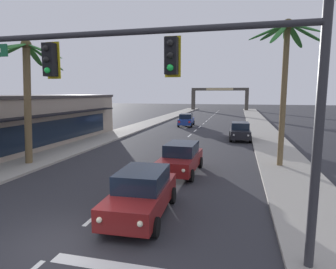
{
  "coord_description": "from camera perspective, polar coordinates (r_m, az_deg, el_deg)",
  "views": [
    {
      "loc": [
        4.91,
        -6.83,
        4.42
      ],
      "look_at": [
        1.24,
        8.0,
        2.2
      ],
      "focal_mm": 30.5,
      "sensor_mm": 36.0,
      "label": 1
    }
  ],
  "objects": [
    {
      "name": "town_gateway_arch",
      "position": [
        75.61,
        10.26,
        7.67
      ],
      "size": [
        14.55,
        0.9,
        5.78
      ],
      "color": "#423D38",
      "rests_on": "ground"
    },
    {
      "name": "storefront_strip_left",
      "position": [
        25.37,
        -30.3,
        1.95
      ],
      "size": [
        8.08,
        24.95,
        4.24
      ],
      "color": "gray",
      "rests_on": "ground"
    },
    {
      "name": "sedan_parked_nearest_kerb",
      "position": [
        27.94,
        14.18,
        0.68
      ],
      "size": [
        2.07,
        4.5,
        1.68
      ],
      "color": "black",
      "rests_on": "ground"
    },
    {
      "name": "palm_left_second",
      "position": [
        19.12,
        -26.36,
        9.5
      ],
      "size": [
        4.88,
        4.76,
        7.53
      ],
      "color": "brown",
      "rests_on": "ground"
    },
    {
      "name": "lane_markings",
      "position": [
        27.04,
        4.19,
        -1.15
      ],
      "size": [
        4.28,
        86.97,
        0.01
      ],
      "color": "silver",
      "rests_on": "ground"
    },
    {
      "name": "ground_plane",
      "position": [
        9.5,
        -20.49,
        -20.0
      ],
      "size": [
        220.0,
        220.0,
        0.0
      ],
      "primitive_type": "plane",
      "color": "#2D2D33"
    },
    {
      "name": "sedan_lead_at_stop_bar",
      "position": [
        10.56,
        -5.28,
        -11.51
      ],
      "size": [
        2.08,
        4.5,
        1.68
      ],
      "color": "maroon",
      "rests_on": "ground"
    },
    {
      "name": "traffic_signal_mast",
      "position": [
        7.43,
        1.66,
        11.42
      ],
      "size": [
        10.72,
        0.41,
        6.93
      ],
      "color": "#2D2D33",
      "rests_on": "ground"
    },
    {
      "name": "sedan_third_in_queue",
      "position": [
        15.91,
        2.62,
        -4.7
      ],
      "size": [
        2.04,
        4.49,
        1.68
      ],
      "color": "maroon",
      "rests_on": "ground"
    },
    {
      "name": "sedan_oncoming_far",
      "position": [
        38.54,
        3.67,
        2.94
      ],
      "size": [
        2.14,
        4.52,
        1.68
      ],
      "color": "navy",
      "rests_on": "ground"
    },
    {
      "name": "sidewalk_right",
      "position": [
        27.34,
        19.78,
        -1.38
      ],
      "size": [
        3.2,
        110.0,
        0.14
      ],
      "primitive_type": "cube",
      "color": "#9E998E",
      "rests_on": "ground"
    },
    {
      "name": "sidewalk_left",
      "position": [
        30.01,
        -11.33,
        -0.23
      ],
      "size": [
        3.2,
        110.0,
        0.14
      ],
      "primitive_type": "cube",
      "color": "#9E998E",
      "rests_on": "ground"
    },
    {
      "name": "palm_right_second",
      "position": [
        18.1,
        22.53,
        13.72
      ],
      "size": [
        4.23,
        4.52,
        8.54
      ],
      "color": "brown",
      "rests_on": "ground"
    }
  ]
}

